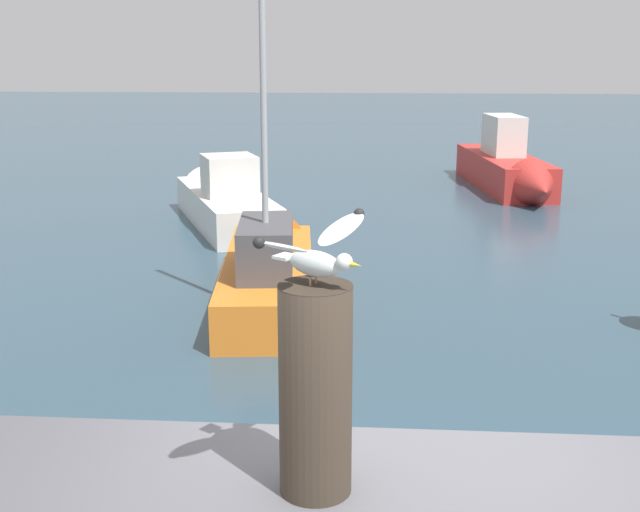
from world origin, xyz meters
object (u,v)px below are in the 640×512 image
object	(u,v)px
mooring_post	(315,391)
boat_red	(509,169)
boat_white	(220,199)
boat_orange	(270,263)
seagull	(316,253)

from	to	relation	value
mooring_post	boat_red	size ratio (longest dim) A/B	0.15
boat_white	boat_red	bearing A→B (deg)	31.62
mooring_post	boat_orange	bearing A→B (deg)	99.02
boat_red	boat_white	world-z (taller)	boat_red
mooring_post	boat_red	xyz separation A→B (m)	(3.40, 16.85, -1.53)
mooring_post	seagull	xyz separation A→B (m)	(0.00, -0.00, 0.56)
seagull	boat_orange	size ratio (longest dim) A/B	0.12
boat_white	boat_orange	bearing A→B (deg)	-71.13
boat_orange	boat_white	xyz separation A→B (m)	(-1.65, 4.82, 0.03)
boat_red	boat_white	xyz separation A→B (m)	(-6.33, -3.90, -0.11)
seagull	boat_red	bearing A→B (deg)	78.61
seagull	boat_white	bearing A→B (deg)	102.79
mooring_post	boat_white	xyz separation A→B (m)	(-2.94, 12.95, -1.64)
seagull	boat_orange	world-z (taller)	boat_orange
mooring_post	seagull	bearing A→B (deg)	-32.18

